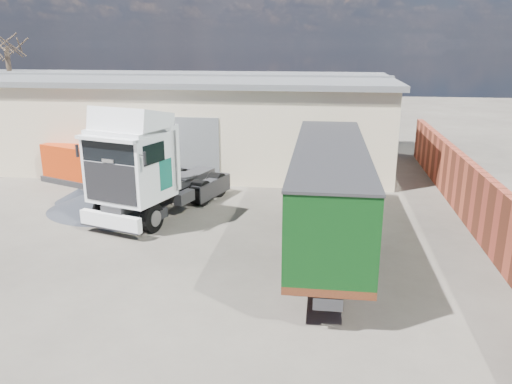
# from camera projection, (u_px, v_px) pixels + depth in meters

# --- Properties ---
(ground) EXTENTS (120.00, 120.00, 0.00)m
(ground) POSITION_uv_depth(u_px,v_px,m) (158.00, 265.00, 16.96)
(ground) COLOR #272520
(ground) RESTS_ON ground
(warehouse) EXTENTS (30.60, 12.60, 5.42)m
(warehouse) POSITION_uv_depth(u_px,v_px,m) (148.00, 117.00, 32.20)
(warehouse) COLOR beige
(warehouse) RESTS_ON ground
(brick_boundary_wall) EXTENTS (0.35, 26.00, 2.50)m
(brick_boundary_wall) POSITION_uv_depth(u_px,v_px,m) (470.00, 193.00, 20.71)
(brick_boundary_wall) COLOR brown
(brick_boundary_wall) RESTS_ON ground
(bare_tree) EXTENTS (4.00, 4.00, 9.60)m
(bare_tree) POSITION_uv_depth(u_px,v_px,m) (4.00, 34.00, 36.16)
(bare_tree) COLOR #382B21
(bare_tree) RESTS_ON ground
(tractor_unit) EXTENTS (4.74, 7.70, 4.92)m
(tractor_unit) POSITION_uv_depth(u_px,v_px,m) (146.00, 171.00, 20.98)
(tractor_unit) COLOR black
(tractor_unit) RESTS_ON ground
(box_trailer) EXTENTS (2.56, 11.54, 3.83)m
(box_trailer) POSITION_uv_depth(u_px,v_px,m) (329.00, 187.00, 17.73)
(box_trailer) COLOR #2D2D30
(box_trailer) RESTS_ON ground
(panel_van) EXTENTS (2.94, 5.23, 2.01)m
(panel_van) POSITION_uv_depth(u_px,v_px,m) (144.00, 174.00, 24.68)
(panel_van) COLOR black
(panel_van) RESTS_ON ground
(orange_skip) EXTENTS (3.80, 3.11, 2.05)m
(orange_skip) POSITION_uv_depth(u_px,v_px,m) (75.00, 165.00, 27.10)
(orange_skip) COLOR #2D2D30
(orange_skip) RESTS_ON ground
(gravel_heap) EXTENTS (6.08, 6.08, 1.04)m
(gravel_heap) POSITION_uv_depth(u_px,v_px,m) (98.00, 200.00, 22.32)
(gravel_heap) COLOR black
(gravel_heap) RESTS_ON ground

